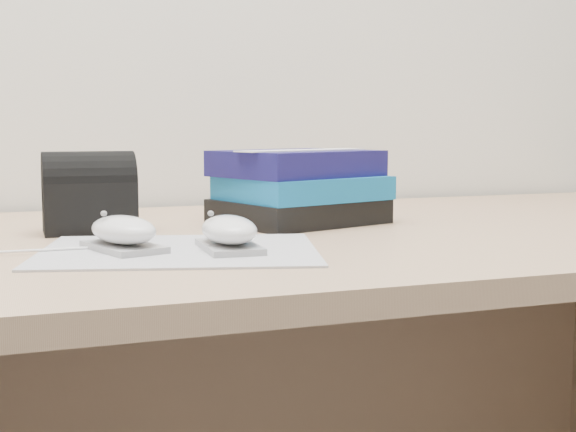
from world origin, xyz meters
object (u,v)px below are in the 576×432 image
object	(u,v)px
desk	(307,376)
mouse_front	(229,233)
mouse_rear	(123,233)
book_stack	(299,187)
pouch	(89,193)

from	to	relation	value
desk	mouse_front	size ratio (longest dim) A/B	13.91
mouse_rear	book_stack	size ratio (longest dim) A/B	0.46
desk	mouse_rear	distance (m)	0.43
desk	pouch	bearing A→B (deg)	176.00
desk	mouse_front	bearing A→B (deg)	-130.59
desk	book_stack	world-z (taller)	book_stack
desk	mouse_rear	xyz separation A→B (m)	(-0.30, -0.17, 0.26)
mouse_front	pouch	distance (m)	0.27
mouse_front	pouch	bearing A→B (deg)	119.32
mouse_rear	book_stack	world-z (taller)	book_stack
mouse_rear	mouse_front	distance (m)	0.12
mouse_front	book_stack	world-z (taller)	book_stack
mouse_rear	pouch	distance (m)	0.20
mouse_rear	book_stack	distance (m)	0.35
mouse_rear	mouse_front	bearing A→B (deg)	-19.21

